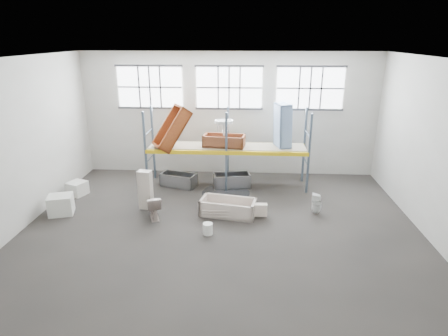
# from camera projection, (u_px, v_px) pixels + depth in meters

# --- Properties ---
(floor) EXTENTS (12.00, 10.00, 0.10)m
(floor) POSITION_uv_depth(u_px,v_px,m) (221.00, 228.00, 11.64)
(floor) COLOR #403B36
(floor) RESTS_ON ground
(ceiling) EXTENTS (12.00, 10.00, 0.10)m
(ceiling) POSITION_uv_depth(u_px,v_px,m) (221.00, 56.00, 9.96)
(ceiling) COLOR silver
(ceiling) RESTS_ON ground
(wall_back) EXTENTS (12.00, 0.10, 5.00)m
(wall_back) POSITION_uv_depth(u_px,v_px,m) (229.00, 114.00, 15.56)
(wall_back) COLOR #B7B3AA
(wall_back) RESTS_ON ground
(wall_front) EXTENTS (12.00, 0.10, 5.00)m
(wall_front) POSITION_uv_depth(u_px,v_px,m) (200.00, 238.00, 6.04)
(wall_front) COLOR #9C9991
(wall_front) RESTS_ON ground
(wall_left) EXTENTS (0.10, 10.00, 5.00)m
(wall_left) POSITION_uv_depth(u_px,v_px,m) (16.00, 146.00, 11.13)
(wall_left) COLOR #A3A098
(wall_left) RESTS_ON ground
(wall_right) EXTENTS (0.10, 10.00, 5.00)m
(wall_right) POSITION_uv_depth(u_px,v_px,m) (439.00, 153.00, 10.46)
(wall_right) COLOR #ADAAA1
(wall_right) RESTS_ON ground
(window_left) EXTENTS (2.60, 0.04, 1.60)m
(window_left) POSITION_uv_depth(u_px,v_px,m) (150.00, 87.00, 15.27)
(window_left) COLOR white
(window_left) RESTS_ON wall_back
(window_mid) EXTENTS (2.60, 0.04, 1.60)m
(window_mid) POSITION_uv_depth(u_px,v_px,m) (229.00, 88.00, 15.09)
(window_mid) COLOR white
(window_mid) RESTS_ON wall_back
(window_right) EXTENTS (2.60, 0.04, 1.60)m
(window_right) POSITION_uv_depth(u_px,v_px,m) (310.00, 88.00, 14.91)
(window_right) COLOR white
(window_right) RESTS_ON wall_back
(rack_upright_la) EXTENTS (0.08, 0.08, 3.00)m
(rack_upright_la) POSITION_uv_depth(u_px,v_px,m) (146.00, 151.00, 14.03)
(rack_upright_la) COLOR slate
(rack_upright_la) RESTS_ON floor
(rack_upright_lb) EXTENTS (0.08, 0.08, 3.00)m
(rack_upright_lb) POSITION_uv_depth(u_px,v_px,m) (153.00, 143.00, 15.16)
(rack_upright_lb) COLOR slate
(rack_upright_lb) RESTS_ON floor
(rack_upright_ma) EXTENTS (0.08, 0.08, 3.00)m
(rack_upright_ma) POSITION_uv_depth(u_px,v_px,m) (226.00, 153.00, 13.86)
(rack_upright_ma) COLOR slate
(rack_upright_ma) RESTS_ON floor
(rack_upright_mb) EXTENTS (0.08, 0.08, 3.00)m
(rack_upright_mb) POSITION_uv_depth(u_px,v_px,m) (228.00, 144.00, 14.99)
(rack_upright_mb) COLOR slate
(rack_upright_mb) RESTS_ON floor
(rack_upright_ra) EXTENTS (0.08, 0.08, 3.00)m
(rack_upright_ra) POSITION_uv_depth(u_px,v_px,m) (309.00, 154.00, 13.69)
(rack_upright_ra) COLOR slate
(rack_upright_ra) RESTS_ON floor
(rack_upright_rb) EXTENTS (0.08, 0.08, 3.00)m
(rack_upright_rb) POSITION_uv_depth(u_px,v_px,m) (304.00, 145.00, 14.82)
(rack_upright_rb) COLOR slate
(rack_upright_rb) RESTS_ON floor
(rack_beam_front) EXTENTS (6.00, 0.10, 0.14)m
(rack_beam_front) POSITION_uv_depth(u_px,v_px,m) (226.00, 153.00, 13.86)
(rack_beam_front) COLOR yellow
(rack_beam_front) RESTS_ON floor
(rack_beam_back) EXTENTS (6.00, 0.10, 0.14)m
(rack_beam_back) POSITION_uv_depth(u_px,v_px,m) (228.00, 144.00, 14.99)
(rack_beam_back) COLOR yellow
(rack_beam_back) RESTS_ON floor
(shelf_deck) EXTENTS (5.90, 1.10, 0.03)m
(shelf_deck) POSITION_uv_depth(u_px,v_px,m) (227.00, 146.00, 14.40)
(shelf_deck) COLOR gray
(shelf_deck) RESTS_ON floor
(wet_patch) EXTENTS (1.80, 1.80, 0.00)m
(wet_patch) POSITION_uv_depth(u_px,v_px,m) (226.00, 193.00, 14.17)
(wet_patch) COLOR black
(wet_patch) RESTS_ON floor
(bathtub_beige) EXTENTS (1.91, 1.16, 0.52)m
(bathtub_beige) POSITION_uv_depth(u_px,v_px,m) (228.00, 207.00, 12.36)
(bathtub_beige) COLOR beige
(bathtub_beige) RESTS_ON floor
(cistern_spare) EXTENTS (0.42, 0.21, 0.40)m
(cistern_spare) POSITION_uv_depth(u_px,v_px,m) (260.00, 210.00, 12.14)
(cistern_spare) COLOR beige
(cistern_spare) RESTS_ON bathtub_beige
(sink_in_tub) EXTENTS (0.58, 0.58, 0.16)m
(sink_in_tub) POSITION_uv_depth(u_px,v_px,m) (243.00, 214.00, 12.14)
(sink_in_tub) COLOR beige
(sink_in_tub) RESTS_ON bathtub_beige
(toilet_beige) EXTENTS (0.67, 0.87, 0.78)m
(toilet_beige) POSITION_uv_depth(u_px,v_px,m) (154.00, 207.00, 12.09)
(toilet_beige) COLOR #C4B0A6
(toilet_beige) RESTS_ON floor
(cistern_tall) EXTENTS (0.48, 0.35, 1.35)m
(cistern_tall) POSITION_uv_depth(u_px,v_px,m) (146.00, 190.00, 12.68)
(cistern_tall) COLOR beige
(cistern_tall) RESTS_ON floor
(toilet_white) EXTENTS (0.37, 0.36, 0.70)m
(toilet_white) POSITION_uv_depth(u_px,v_px,m) (317.00, 204.00, 12.40)
(toilet_white) COLOR white
(toilet_white) RESTS_ON floor
(steel_tub_left) EXTENTS (1.48, 1.00, 0.50)m
(steel_tub_left) POSITION_uv_depth(u_px,v_px,m) (179.00, 180.00, 14.76)
(steel_tub_left) COLOR #A0A1A7
(steel_tub_left) RESTS_ON floor
(steel_tub_right) EXTENTS (1.49, 0.89, 0.51)m
(steel_tub_right) POSITION_uv_depth(u_px,v_px,m) (232.00, 180.00, 14.69)
(steel_tub_right) COLOR #A1A2A9
(steel_tub_right) RESTS_ON floor
(rust_tub_flat) EXTENTS (1.62, 0.91, 0.43)m
(rust_tub_flat) POSITION_uv_depth(u_px,v_px,m) (224.00, 141.00, 14.26)
(rust_tub_flat) COLOR brown
(rust_tub_flat) RESTS_ON shelf_deck
(rust_tub_tilted) EXTENTS (1.63, 1.43, 1.72)m
(rust_tub_tilted) POSITION_uv_depth(u_px,v_px,m) (172.00, 128.00, 14.08)
(rust_tub_tilted) COLOR #9A511A
(rust_tub_tilted) RESTS_ON shelf_deck
(sink_on_shelf) EXTENTS (0.77, 0.66, 0.60)m
(sink_on_shelf) POSITION_uv_depth(u_px,v_px,m) (224.00, 135.00, 13.98)
(sink_on_shelf) COLOR white
(sink_on_shelf) RESTS_ON rust_tub_flat
(blue_tub_upright) EXTENTS (0.70, 0.88, 1.66)m
(blue_tub_upright) POSITION_uv_depth(u_px,v_px,m) (283.00, 126.00, 14.08)
(blue_tub_upright) COLOR #7A98C6
(blue_tub_upright) RESTS_ON shelf_deck
(bucket) EXTENTS (0.36, 0.36, 0.34)m
(bucket) POSITION_uv_depth(u_px,v_px,m) (208.00, 229.00, 11.16)
(bucket) COLOR white
(bucket) RESTS_ON floor
(carton_near) EXTENTS (0.90, 0.83, 0.64)m
(carton_near) POSITION_uv_depth(u_px,v_px,m) (61.00, 205.00, 12.40)
(carton_near) COLOR silver
(carton_near) RESTS_ON floor
(carton_far) EXTENTS (0.78, 0.78, 0.49)m
(carton_far) POSITION_uv_depth(u_px,v_px,m) (77.00, 188.00, 13.94)
(carton_far) COLOR silver
(carton_far) RESTS_ON floor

